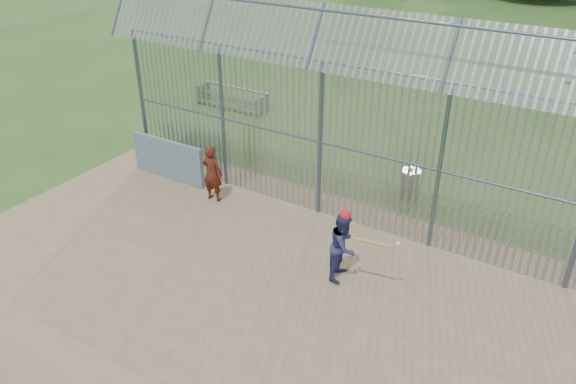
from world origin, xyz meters
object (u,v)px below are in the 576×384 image
Objects in this scene: batter at (343,246)px; trash_can at (410,182)px; onlooker at (212,173)px; bleacher at (232,97)px; dugout_wall at (168,159)px.

trash_can is at bearing -4.47° from batter.
bleacher is (-3.88, 6.04, -0.40)m from onlooker.
dugout_wall reaches higher than trash_can.
batter is at bearing -13.55° from dugout_wall.
batter reaches higher than bleacher.
dugout_wall is at bearing -15.07° from onlooker.
onlooker reaches higher than batter.
trash_can is (-0.10, 4.27, -0.42)m from batter.
onlooker is (-4.50, 1.22, 0.01)m from batter.
batter is 11.10m from bleacher.
batter is 4.30m from trash_can.
bleacher is at bearing 43.33° from batter.
onlooker is (1.87, -0.31, 0.19)m from dugout_wall.
onlooker reaches higher than trash_can.
batter is at bearing -40.88° from bleacher.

